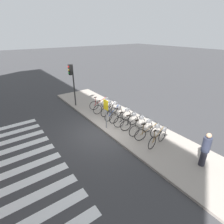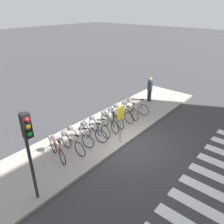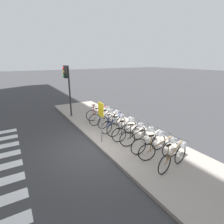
% 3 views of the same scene
% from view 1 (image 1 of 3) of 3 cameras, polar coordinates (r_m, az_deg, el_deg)
% --- Properties ---
extents(ground_plane, '(120.00, 120.00, 0.00)m').
position_cam_1_polar(ground_plane, '(10.47, -2.65, -6.62)').
color(ground_plane, '#38383A').
extents(sidewalk, '(15.62, 3.22, 0.12)m').
position_cam_1_polar(sidewalk, '(11.28, 4.20, -3.85)').
color(sidewalk, '#9E9389').
rests_on(sidewalk, ground_plane).
extents(parked_bicycle_0, '(0.57, 1.58, 1.00)m').
position_cam_1_polar(parked_bicycle_0, '(13.12, -3.55, 2.85)').
color(parked_bicycle_0, black).
rests_on(parked_bicycle_0, sidewalk).
extents(parked_bicycle_1, '(0.46, 1.62, 1.00)m').
position_cam_1_polar(parked_bicycle_1, '(12.52, -2.50, 1.76)').
color(parked_bicycle_1, black).
rests_on(parked_bicycle_1, sidewalk).
extents(parked_bicycle_2, '(0.46, 1.62, 1.00)m').
position_cam_1_polar(parked_bicycle_2, '(12.20, -0.38, 1.14)').
color(parked_bicycle_2, black).
rests_on(parked_bicycle_2, sidewalk).
extents(parked_bicycle_3, '(0.47, 1.61, 1.00)m').
position_cam_1_polar(parked_bicycle_3, '(11.61, 0.83, -0.14)').
color(parked_bicycle_3, black).
rests_on(parked_bicycle_3, sidewalk).
extents(parked_bicycle_4, '(0.46, 1.62, 1.00)m').
position_cam_1_polar(parked_bicycle_4, '(11.25, 3.12, -1.03)').
color(parked_bicycle_4, black).
rests_on(parked_bicycle_4, sidewalk).
extents(parked_bicycle_5, '(0.60, 1.57, 1.00)m').
position_cam_1_polar(parked_bicycle_5, '(10.73, 5.07, -2.46)').
color(parked_bicycle_5, black).
rests_on(parked_bicycle_5, sidewalk).
extents(parked_bicycle_6, '(0.66, 1.55, 1.00)m').
position_cam_1_polar(parked_bicycle_6, '(10.40, 7.38, -3.51)').
color(parked_bicycle_6, black).
rests_on(parked_bicycle_6, sidewalk).
extents(parked_bicycle_7, '(0.46, 1.62, 1.00)m').
position_cam_1_polar(parked_bicycle_7, '(10.02, 9.90, -4.86)').
color(parked_bicycle_7, black).
rests_on(parked_bicycle_7, sidewalk).
extents(parked_bicycle_8, '(0.63, 1.56, 1.00)m').
position_cam_1_polar(parked_bicycle_8, '(9.65, 12.23, -6.31)').
color(parked_bicycle_8, black).
rests_on(parked_bicycle_8, sidewalk).
extents(parked_bicycle_9, '(0.46, 1.61, 1.00)m').
position_cam_1_polar(parked_bicycle_9, '(9.32, 14.93, -7.83)').
color(parked_bicycle_9, black).
rests_on(parked_bicycle_9, sidewalk).
extents(pedestrian, '(0.34, 0.34, 1.62)m').
position_cam_1_polar(pedestrian, '(8.46, 28.17, -10.61)').
color(pedestrian, '#23232D').
rests_on(pedestrian, sidewalk).
extents(traffic_light, '(0.24, 0.40, 3.20)m').
position_cam_1_polar(traffic_light, '(13.46, -13.03, 11.19)').
color(traffic_light, '#2D2D2D').
rests_on(traffic_light, sidewalk).
extents(sign_post, '(0.44, 0.07, 1.81)m').
position_cam_1_polar(sign_post, '(10.11, -1.99, 0.89)').
color(sign_post, '#99999E').
rests_on(sign_post, sidewalk).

